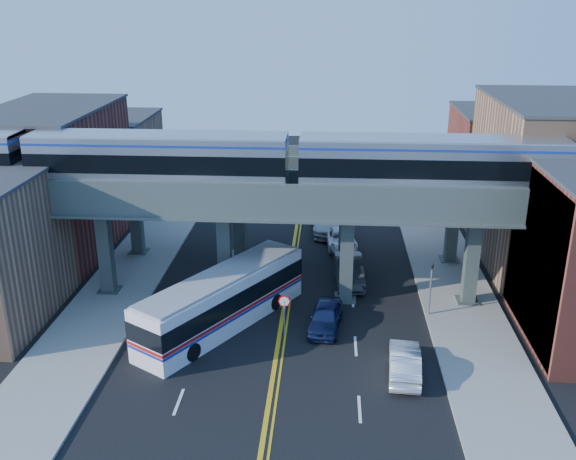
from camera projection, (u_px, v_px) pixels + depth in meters
name	position (u px, v px, depth m)	size (l,w,h in m)	color
ground	(275.00, 362.00, 35.47)	(120.00, 120.00, 0.00)	black
sidewalk_west	(126.00, 279.00, 45.51)	(5.00, 70.00, 0.16)	gray
sidewalk_east	(454.00, 289.00, 44.08)	(5.00, 70.00, 0.16)	gray
building_west_b	(55.00, 181.00, 49.68)	(8.00, 14.00, 11.00)	brown
building_west_c	(111.00, 159.00, 62.37)	(8.00, 10.00, 8.00)	#A47655
building_east_b	(543.00, 184.00, 47.20)	(8.00, 14.00, 12.00)	#A47655
building_east_c	(498.00, 160.00, 59.89)	(8.00, 10.00, 9.00)	brown
mural_panel	(534.00, 262.00, 36.65)	(0.10, 9.50, 9.50)	teal
elevated_viaduct_near	(285.00, 206.00, 40.71)	(52.00, 3.60, 7.40)	#47524D
elevated_viaduct_far	(292.00, 177.00, 47.26)	(52.00, 3.60, 7.40)	#47524D
transit_train	(159.00, 159.00, 40.19)	(49.99, 3.14, 3.66)	black
stop_sign	(284.00, 309.00, 37.64)	(0.76, 0.09, 2.63)	slate
traffic_signal	(431.00, 283.00, 39.71)	(0.15, 0.18, 4.10)	slate
transit_bus	(223.00, 300.00, 38.84)	(9.14, 12.24, 3.27)	white
car_lane_a	(326.00, 317.00, 38.83)	(1.80, 4.46, 1.52)	#111A3F
car_lane_b	(349.00, 270.00, 45.01)	(1.90, 5.45, 1.79)	#333336
car_lane_c	(341.00, 239.00, 51.37)	(2.28, 4.95, 1.38)	white
car_lane_d	(327.00, 221.00, 54.80)	(2.56, 6.29, 1.82)	#B8B7BC
car_parked_curb	(405.00, 362.00, 34.05)	(1.61, 4.62, 1.52)	silver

